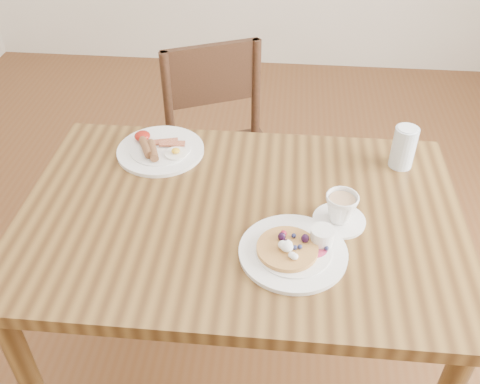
% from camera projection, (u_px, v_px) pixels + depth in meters
% --- Properties ---
extents(ground, '(5.00, 5.00, 0.00)m').
position_uv_depth(ground, '(240.00, 369.00, 1.92)').
color(ground, brown).
rests_on(ground, ground).
extents(dining_table, '(1.20, 0.80, 0.75)m').
position_uv_depth(dining_table, '(240.00, 238.00, 1.51)').
color(dining_table, brown).
rests_on(dining_table, ground).
extents(chair_far, '(0.55, 0.55, 0.88)m').
position_uv_depth(chair_far, '(223.00, 151.00, 2.12)').
color(chair_far, '#3D2016').
rests_on(chair_far, ground).
extents(pancake_plate, '(0.27, 0.27, 0.06)m').
position_uv_depth(pancake_plate, '(295.00, 249.00, 1.32)').
color(pancake_plate, white).
rests_on(pancake_plate, dining_table).
extents(breakfast_plate, '(0.27, 0.27, 0.04)m').
position_uv_depth(breakfast_plate, '(159.00, 149.00, 1.66)').
color(breakfast_plate, white).
rests_on(breakfast_plate, dining_table).
extents(teacup_saucer, '(0.14, 0.14, 0.09)m').
position_uv_depth(teacup_saucer, '(341.00, 210.00, 1.39)').
color(teacup_saucer, white).
rests_on(teacup_saucer, dining_table).
extents(water_glass, '(0.07, 0.07, 0.13)m').
position_uv_depth(water_glass, '(404.00, 147.00, 1.57)').
color(water_glass, silver).
rests_on(water_glass, dining_table).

